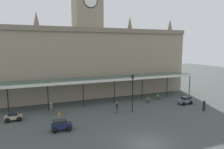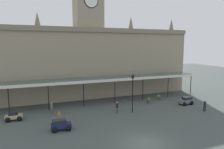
# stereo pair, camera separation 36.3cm
# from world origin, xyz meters

# --- Properties ---
(ground_plane) EXTENTS (140.00, 140.00, 0.00)m
(ground_plane) POSITION_xyz_m (0.00, 0.00, 0.00)
(ground_plane) COLOR #434C49
(station_building) EXTENTS (39.26, 6.61, 20.99)m
(station_building) POSITION_xyz_m (-0.00, 21.41, 7.01)
(station_building) COLOR gray
(station_building) RESTS_ON ground
(entrance_canopy) EXTENTS (37.39, 3.26, 4.20)m
(entrance_canopy) POSITION_xyz_m (0.00, 15.88, 4.04)
(entrance_canopy) COLOR #38564C
(entrance_canopy) RESTS_ON ground
(car_beige_sedan) EXTENTS (2.07, 1.55, 1.19)m
(car_beige_sedan) POSITION_xyz_m (-12.53, 11.70, 0.50)
(car_beige_sedan) COLOR tan
(car_beige_sedan) RESTS_ON ground
(car_navy_estate) EXTENTS (2.29, 1.62, 1.27)m
(car_navy_estate) POSITION_xyz_m (-7.28, 6.38, 0.56)
(car_navy_estate) COLOR #19214C
(car_navy_estate) RESTS_ON ground
(car_grey_estate) EXTENTS (2.30, 1.63, 1.27)m
(car_grey_estate) POSITION_xyz_m (13.19, 9.52, 0.56)
(car_grey_estate) COLOR slate
(car_grey_estate) RESTS_ON ground
(pedestrian_beside_cars) EXTENTS (0.37, 0.34, 1.67)m
(pedestrian_beside_cars) POSITION_xyz_m (13.29, 5.74, 0.91)
(pedestrian_beside_cars) COLOR black
(pedestrian_beside_cars) RESTS_ON ground
(pedestrian_near_entrance) EXTENTS (0.35, 0.34, 1.67)m
(pedestrian_near_entrance) POSITION_xyz_m (0.99, 9.61, 0.91)
(pedestrian_near_entrance) COLOR brown
(pedestrian_near_entrance) RESTS_ON ground
(pedestrian_crossing_forecourt) EXTENTS (0.34, 0.34, 1.67)m
(pedestrian_crossing_forecourt) POSITION_xyz_m (-7.75, 12.64, 0.91)
(pedestrian_crossing_forecourt) COLOR brown
(pedestrian_crossing_forecourt) RESTS_ON ground
(victorian_lamppost) EXTENTS (0.30, 0.30, 5.54)m
(victorian_lamppost) POSITION_xyz_m (3.15, 9.09, 3.40)
(victorian_lamppost) COLOR black
(victorian_lamppost) RESTS_ON ground
(traffic_cone) EXTENTS (0.40, 0.40, 0.73)m
(traffic_cone) POSITION_xyz_m (-6.84, 11.81, 0.37)
(traffic_cone) COLOR orange
(traffic_cone) RESTS_ON ground
(planter_by_canopy) EXTENTS (0.60, 0.60, 0.96)m
(planter_by_canopy) POSITION_xyz_m (7.87, 12.43, 0.49)
(planter_by_canopy) COLOR #47423D
(planter_by_canopy) RESTS_ON ground
(planter_forecourt_centre) EXTENTS (0.60, 0.60, 0.96)m
(planter_forecourt_centre) POSITION_xyz_m (10.64, 13.64, 0.49)
(planter_forecourt_centre) COLOR #47423D
(planter_forecourt_centre) RESTS_ON ground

